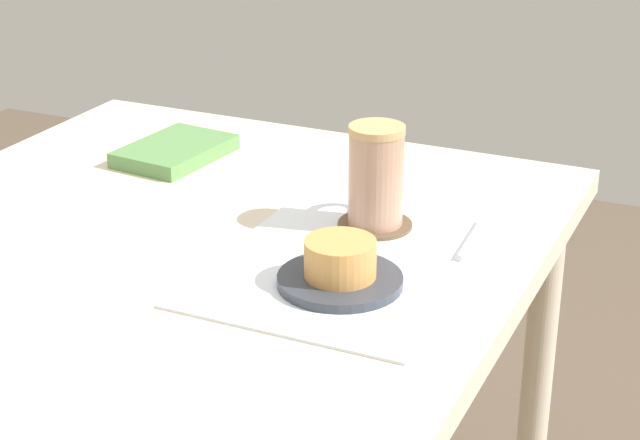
% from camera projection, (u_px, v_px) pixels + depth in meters
% --- Properties ---
extents(dining_table, '(1.03, 0.90, 0.72)m').
position_uv_depth(dining_table, '(176.00, 300.00, 1.42)').
color(dining_table, beige).
rests_on(dining_table, ground_plane).
extents(placemat, '(0.42, 0.30, 0.00)m').
position_uv_depth(placemat, '(349.00, 260.00, 1.34)').
color(placemat, white).
rests_on(placemat, dining_table).
extents(pastry_plate, '(0.15, 0.15, 0.01)m').
position_uv_depth(pastry_plate, '(340.00, 280.00, 1.27)').
color(pastry_plate, '#333842').
rests_on(pastry_plate, placemat).
extents(pastry, '(0.09, 0.09, 0.05)m').
position_uv_depth(pastry, '(340.00, 258.00, 1.26)').
color(pastry, tan).
rests_on(pastry, pastry_plate).
extents(coffee_coaster, '(0.10, 0.10, 0.00)m').
position_uv_depth(coffee_coaster, '(375.00, 225.00, 1.43)').
color(coffee_coaster, brown).
rests_on(coffee_coaster, placemat).
extents(coffee_mug, '(0.11, 0.07, 0.14)m').
position_uv_depth(coffee_mug, '(377.00, 175.00, 1.41)').
color(coffee_mug, tan).
rests_on(coffee_mug, coffee_coaster).
extents(teaspoon, '(0.13, 0.02, 0.01)m').
position_uv_depth(teaspoon, '(471.00, 238.00, 1.39)').
color(teaspoon, silver).
rests_on(teaspoon, placemat).
extents(small_book, '(0.19, 0.14, 0.02)m').
position_uv_depth(small_book, '(175.00, 151.00, 1.69)').
color(small_book, '#598C4C').
rests_on(small_book, dining_table).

